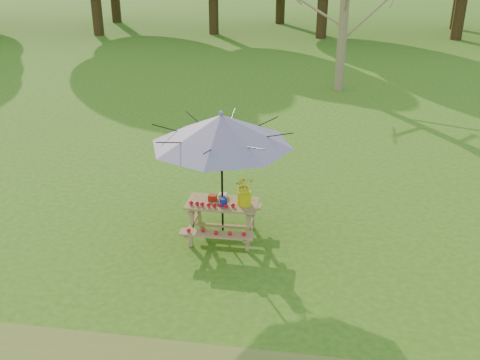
# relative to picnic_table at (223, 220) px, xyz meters

# --- Properties ---
(ground) EXTENTS (120.00, 120.00, 0.00)m
(ground) POSITION_rel_picnic_table_xyz_m (-1.28, -0.50, -0.33)
(ground) COLOR #336312
(ground) RESTS_ON ground
(picnic_table) EXTENTS (1.20, 1.32, 0.67)m
(picnic_table) POSITION_rel_picnic_table_xyz_m (0.00, 0.00, 0.00)
(picnic_table) COLOR #A7754B
(picnic_table) RESTS_ON ground
(patio_umbrella) EXTENTS (2.40, 2.40, 2.26)m
(patio_umbrella) POSITION_rel_picnic_table_xyz_m (0.00, 0.00, 1.62)
(patio_umbrella) COLOR black
(patio_umbrella) RESTS_ON ground
(produce_bins) EXTENTS (0.35, 0.44, 0.13)m
(produce_bins) POSITION_rel_picnic_table_xyz_m (-0.05, 0.02, 0.40)
(produce_bins) COLOR #AC1E0D
(produce_bins) RESTS_ON picnic_table
(tomatoes_row) EXTENTS (0.77, 0.13, 0.07)m
(tomatoes_row) POSITION_rel_picnic_table_xyz_m (-0.15, -0.18, 0.38)
(tomatoes_row) COLOR red
(tomatoes_row) RESTS_ON picnic_table
(flower_bucket) EXTENTS (0.38, 0.36, 0.52)m
(flower_bucket) POSITION_rel_picnic_table_xyz_m (0.38, -0.02, 0.62)
(flower_bucket) COLOR yellow
(flower_bucket) RESTS_ON picnic_table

